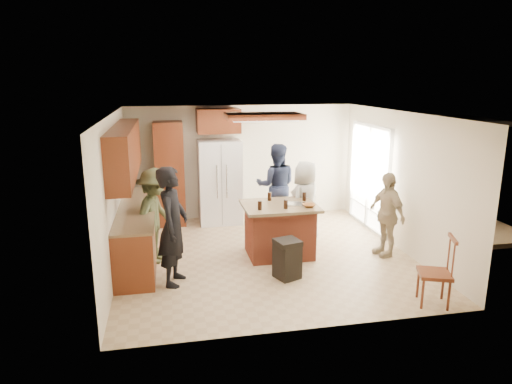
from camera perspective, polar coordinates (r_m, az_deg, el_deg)
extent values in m
plane|color=tan|center=(8.19, 1.20, -7.94)|extent=(5.00, 5.00, 0.00)
plane|color=white|center=(7.62, 1.30, 9.79)|extent=(5.00, 5.00, 0.00)
plane|color=beige|center=(10.21, -1.77, 3.78)|extent=(5.00, 0.00, 5.00)
plane|color=beige|center=(5.49, 6.88, -5.34)|extent=(5.00, 0.00, 5.00)
plane|color=beige|center=(7.68, -17.29, -0.26)|extent=(0.00, 5.00, 5.00)
plane|color=beige|center=(8.68, 17.58, 1.31)|extent=(0.00, 5.00, 5.00)
cube|color=white|center=(9.76, 14.06, 1.69)|extent=(0.02, 1.60, 2.10)
cube|color=white|center=(9.75, 13.95, 1.69)|extent=(0.08, 1.72, 2.10)
cube|color=maroon|center=(7.82, 0.97, 9.45)|extent=(1.30, 0.70, 0.10)
cube|color=white|center=(7.82, 0.97, 9.02)|extent=(1.10, 0.50, 0.02)
cube|color=olive|center=(10.76, 21.08, -3.78)|extent=(3.00, 3.00, 0.10)
cube|color=#593319|center=(11.37, 22.95, 2.45)|extent=(1.40, 1.60, 2.00)
imported|color=black|center=(6.95, -10.35, -4.24)|extent=(0.65, 0.77, 1.82)
imported|color=#1C2238|center=(9.56, 2.54, 0.82)|extent=(0.95, 0.70, 1.76)
imported|color=#9B9A92|center=(8.66, 6.16, -1.29)|extent=(0.91, 0.89, 1.58)
imported|color=tan|center=(8.31, 15.99, -2.69)|extent=(0.61, 0.95, 1.50)
imported|color=#3C4226|center=(7.88, -12.46, -2.92)|extent=(0.85, 1.15, 1.62)
cube|color=maroon|center=(8.26, -14.54, -4.95)|extent=(0.60, 3.00, 0.88)
cube|color=#846B4C|center=(8.13, -14.73, -1.88)|extent=(0.64, 3.00, 0.04)
cube|color=maroon|center=(7.94, -16.07, 4.87)|extent=(0.35, 3.00, 0.85)
cube|color=maroon|center=(9.81, -10.73, 2.23)|extent=(0.60, 0.60, 2.20)
cube|color=maroon|center=(9.72, -4.76, 8.87)|extent=(0.90, 0.60, 0.50)
cube|color=white|center=(9.84, -4.55, 1.27)|extent=(0.90, 0.72, 1.80)
cube|color=gray|center=(9.48, -4.29, 0.80)|extent=(0.01, 0.01, 1.71)
cylinder|color=silver|center=(9.43, -4.89, 1.27)|extent=(0.02, 0.02, 0.70)
cylinder|color=silver|center=(9.45, -3.68, 1.32)|extent=(0.02, 0.02, 0.70)
cube|color=#A3412A|center=(8.08, 2.93, -4.93)|extent=(1.10, 0.85, 0.88)
cube|color=brown|center=(7.94, 2.97, -1.75)|extent=(1.28, 1.03, 0.05)
cube|color=silver|center=(7.95, 4.81, -1.51)|extent=(0.43, 0.38, 0.02)
imported|color=brown|center=(7.82, 6.62, -1.69)|extent=(0.22, 0.22, 0.05)
cylinder|color=black|center=(7.59, 0.49, -1.70)|extent=(0.07, 0.07, 0.15)
cylinder|color=black|center=(8.18, 1.69, -0.55)|extent=(0.07, 0.07, 0.15)
cylinder|color=black|center=(8.21, 6.07, -0.56)|extent=(0.07, 0.07, 0.15)
cylinder|color=black|center=(7.68, 3.74, -1.55)|extent=(0.07, 0.07, 0.15)
cube|color=black|center=(7.24, 3.92, -8.64)|extent=(0.44, 0.44, 0.55)
cube|color=black|center=(7.13, 3.96, -6.30)|extent=(0.44, 0.44, 0.08)
cube|color=maroon|center=(6.82, 21.42, -9.50)|extent=(0.54, 0.54, 0.05)
cylinder|color=maroon|center=(6.73, 20.10, -11.86)|extent=(0.05, 0.05, 0.44)
cylinder|color=maroon|center=(6.80, 22.97, -11.84)|extent=(0.05, 0.05, 0.44)
cylinder|color=maroon|center=(7.03, 19.59, -10.67)|extent=(0.05, 0.05, 0.44)
cylinder|color=maroon|center=(7.10, 22.33, -10.67)|extent=(0.05, 0.05, 0.44)
cube|color=maroon|center=(6.69, 23.41, -5.39)|extent=(0.18, 0.39, 0.05)
cylinder|color=maroon|center=(6.66, 23.45, -7.76)|extent=(0.03, 0.03, 0.50)
cylinder|color=maroon|center=(6.88, 22.97, -7.03)|extent=(0.03, 0.03, 0.50)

